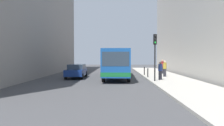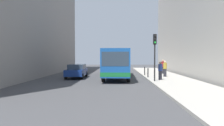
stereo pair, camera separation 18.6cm
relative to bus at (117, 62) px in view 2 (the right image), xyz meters
The scene contains 13 objects.
ground_plane 2.86m from the bus, 95.92° to the right, with size 80.00×80.00×0.00m, color #424244.
sidewalk 5.88m from the bus, 23.75° to the right, with size 4.40×40.00×0.15m, color #ADA89E.
building_left 13.76m from the bus, behind, with size 7.00×32.00×17.41m, color gray.
building_right 12.47m from the bus, ahead, with size 7.00×32.00×13.57m, color #BCB7AD.
bus is the anchor object (origin of this frame).
car_beside_bus 4.45m from the bus, behind, with size 1.91×4.42×1.48m.
car_behind_bus 10.65m from the bus, 87.99° to the left, with size 2.12×4.52×1.48m.
traffic_light 5.68m from the bus, 53.22° to the right, with size 0.28×0.33×4.10m.
bollard_near 3.55m from the bus, 17.94° to the right, with size 0.11×0.11×0.95m, color black.
bollard_mid 3.78m from the bus, 27.15° to the left, with size 0.11×0.11×0.95m, color black.
pedestrian_near_signal 5.24m from the bus, 39.00° to the right, with size 0.38×0.38×1.68m.
pedestrian_mid_sidewalk 5.21m from the bus, ahead, with size 0.38×0.38×1.70m.
pedestrian_far_sidewalk 6.90m from the bus, 33.10° to the left, with size 0.38×0.38×1.76m.
Camera 2 is at (0.34, -20.62, 2.29)m, focal length 33.76 mm.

